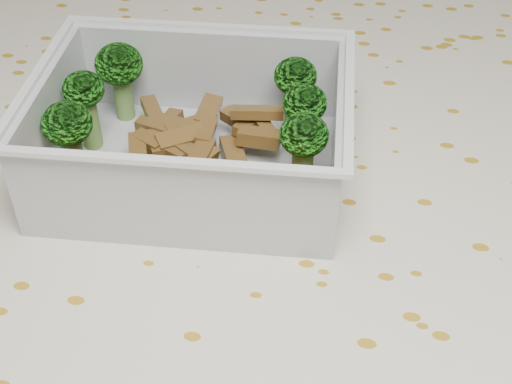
# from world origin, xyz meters

# --- Properties ---
(dining_table) EXTENTS (1.40, 0.90, 0.75)m
(dining_table) POSITION_xyz_m (0.00, 0.00, 0.67)
(dining_table) COLOR brown
(dining_table) RESTS_ON ground
(tablecloth) EXTENTS (1.46, 0.96, 0.19)m
(tablecloth) POSITION_xyz_m (0.00, 0.00, 0.72)
(tablecloth) COLOR beige
(tablecloth) RESTS_ON dining_table
(lunch_container) EXTENTS (0.20, 0.16, 0.07)m
(lunch_container) POSITION_xyz_m (-0.04, 0.03, 0.78)
(lunch_container) COLOR silver
(lunch_container) RESTS_ON tablecloth
(broccoli_florets) EXTENTS (0.17, 0.10, 0.06)m
(broccoli_florets) POSITION_xyz_m (-0.04, 0.05, 0.80)
(broccoli_florets) COLOR #608C3F
(broccoli_florets) RESTS_ON lunch_container
(meat_pile) EXTENTS (0.10, 0.08, 0.03)m
(meat_pile) POSITION_xyz_m (-0.04, 0.05, 0.77)
(meat_pile) COLOR brown
(meat_pile) RESTS_ON lunch_container
(sausage) EXTENTS (0.17, 0.03, 0.03)m
(sausage) POSITION_xyz_m (-0.03, -0.01, 0.78)
(sausage) COLOR #B85A1C
(sausage) RESTS_ON lunch_container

